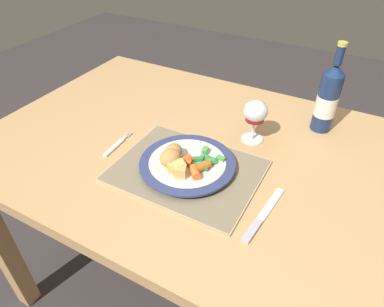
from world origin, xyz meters
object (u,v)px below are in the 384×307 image
object	(u,v)px
fork	(116,146)
bottle	(328,99)
dining_table	(196,170)
table_knife	(261,218)
wine_glass	(255,113)
dinner_plate	(187,164)

from	to	relation	value
fork	bottle	world-z (taller)	bottle
dining_table	fork	xyz separation A→B (m)	(-0.20, -0.12, 0.10)
bottle	table_knife	bearing A→B (deg)	-94.56
dining_table	table_knife	xyz separation A→B (m)	(0.26, -0.18, 0.10)
fork	wine_glass	xyz separation A→B (m)	(0.33, 0.22, 0.09)
dining_table	wine_glass	size ratio (longest dim) A/B	9.70
table_knife	bottle	xyz separation A→B (m)	(0.04, 0.44, 0.10)
dinner_plate	bottle	distance (m)	0.46
fork	bottle	size ratio (longest dim) A/B	0.47
table_knife	wine_glass	xyz separation A→B (m)	(-0.13, 0.29, 0.09)
wine_glass	dining_table	bearing A→B (deg)	-141.90
dining_table	bottle	bearing A→B (deg)	41.37
dining_table	table_knife	size ratio (longest dim) A/B	6.34
dinner_plate	wine_glass	world-z (taller)	wine_glass
fork	table_knife	size ratio (longest dim) A/B	0.65
fork	wine_glass	bearing A→B (deg)	33.70
fork	bottle	distance (m)	0.63
dinner_plate	wine_glass	bearing A→B (deg)	64.32
dining_table	fork	bearing A→B (deg)	-149.54
table_knife	dinner_plate	bearing A→B (deg)	162.45
dinner_plate	bottle	xyz separation A→B (m)	(0.27, 0.37, 0.09)
bottle	wine_glass	bearing A→B (deg)	-136.18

